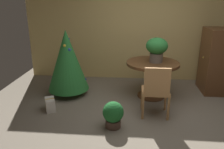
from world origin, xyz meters
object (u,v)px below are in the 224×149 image
potted_plant (113,114)px  wooden_cabinet (215,61)px  round_dining_table (152,73)px  gift_box_cream (50,105)px  wooden_chair_near (156,89)px  flower_vase (157,48)px  holiday_tree (67,60)px

potted_plant → wooden_cabinet: bearing=39.8°
round_dining_table → gift_box_cream: round_dining_table is taller
round_dining_table → wooden_chair_near: size_ratio=1.15×
flower_vase → gift_box_cream: size_ratio=1.57×
round_dining_table → potted_plant: (-0.70, -1.29, -0.29)m
gift_box_cream → round_dining_table: bearing=22.8°
wooden_cabinet → potted_plant: bearing=-140.2°
wooden_cabinet → potted_plant: size_ratio=3.16×
wooden_chair_near → holiday_tree: size_ratio=0.67×
flower_vase → holiday_tree: holiday_tree is taller
wooden_cabinet → potted_plant: 2.75m
wooden_chair_near → gift_box_cream: size_ratio=2.93×
round_dining_table → wooden_cabinet: size_ratio=0.77×
holiday_tree → wooden_chair_near: bearing=-25.3°
wooden_chair_near → wooden_cabinet: (1.38, 1.32, 0.17)m
wooden_cabinet → round_dining_table: bearing=-161.9°
wooden_chair_near → potted_plant: (-0.70, -0.41, -0.29)m
gift_box_cream → wooden_cabinet: 3.58m
holiday_tree → gift_box_cream: 1.02m
flower_vase → holiday_tree: bearing=-179.0°
flower_vase → wooden_cabinet: size_ratio=0.36×
round_dining_table → gift_box_cream: size_ratio=3.38×
potted_plant → wooden_chair_near: bearing=30.6°
flower_vase → wooden_chair_near: flower_vase is taller
holiday_tree → potted_plant: (1.08, -1.25, -0.53)m
gift_box_cream → potted_plant: bearing=-21.3°
gift_box_cream → potted_plant: potted_plant is taller
gift_box_cream → potted_plant: (1.22, -0.48, 0.12)m
round_dining_table → gift_box_cream: 2.13m
holiday_tree → potted_plant: holiday_tree is taller
holiday_tree → potted_plant: size_ratio=3.16×
round_dining_table → flower_vase: size_ratio=2.15×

